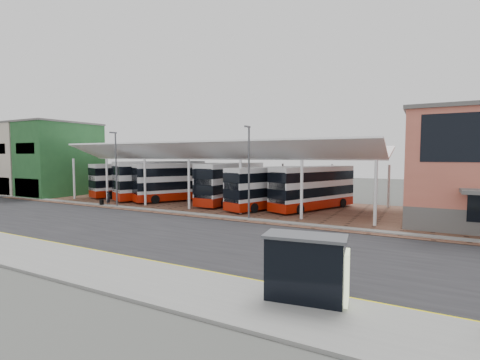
# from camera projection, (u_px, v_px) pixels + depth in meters

# --- Properties ---
(ground) EXTENTS (140.00, 140.00, 0.00)m
(ground) POSITION_uv_depth(u_px,v_px,m) (186.00, 231.00, 25.52)
(ground) COLOR #444642
(road) EXTENTS (120.00, 14.00, 0.02)m
(road) POSITION_uv_depth(u_px,v_px,m) (178.00, 234.00, 24.64)
(road) COLOR black
(road) RESTS_ON ground
(forecourt) EXTENTS (72.00, 16.00, 0.06)m
(forecourt) POSITION_uv_depth(u_px,v_px,m) (278.00, 209.00, 36.01)
(forecourt) COLOR brown
(forecourt) RESTS_ON ground
(sidewalk) EXTENTS (120.00, 4.00, 0.14)m
(sidewalk) POSITION_uv_depth(u_px,v_px,m) (78.00, 264.00, 17.60)
(sidewalk) COLOR gray
(sidewalk) RESTS_ON ground
(north_kerb) EXTENTS (120.00, 0.80, 0.14)m
(north_kerb) POSITION_uv_depth(u_px,v_px,m) (228.00, 217.00, 30.97)
(north_kerb) COLOR gray
(north_kerb) RESTS_ON ground
(yellow_line_near) EXTENTS (120.00, 0.12, 0.01)m
(yellow_line_near) POSITION_uv_depth(u_px,v_px,m) (110.00, 255.00, 19.36)
(yellow_line_near) COLOR #F0E300
(yellow_line_near) RESTS_ON road
(yellow_line_far) EXTENTS (120.00, 0.12, 0.01)m
(yellow_line_far) POSITION_uv_depth(u_px,v_px,m) (114.00, 254.00, 19.62)
(yellow_line_far) COLOR #F0E300
(yellow_line_far) RESTS_ON road
(canopy) EXTENTS (37.00, 11.63, 7.07)m
(canopy) POSITION_uv_depth(u_px,v_px,m) (217.00, 154.00, 40.20)
(canopy) COLOR white
(canopy) RESTS_ON ground
(shop_green) EXTENTS (6.40, 10.20, 10.22)m
(shop_green) POSITION_uv_depth(u_px,v_px,m) (61.00, 159.00, 48.93)
(shop_green) COLOR #27602E
(shop_green) RESTS_ON ground
(shop_cream) EXTENTS (6.40, 10.20, 10.22)m
(shop_cream) POSITION_uv_depth(u_px,v_px,m) (33.00, 159.00, 51.99)
(shop_cream) COLOR beige
(shop_cream) RESTS_ON ground
(shop_brick) EXTENTS (6.40, 10.20, 10.22)m
(shop_brick) POSITION_uv_depth(u_px,v_px,m) (9.00, 158.00, 55.05)
(shop_brick) COLOR brown
(shop_brick) RESTS_ON ground
(lamp_west) EXTENTS (0.16, 0.90, 8.07)m
(lamp_west) POSITION_uv_depth(u_px,v_px,m) (116.00, 167.00, 37.32)
(lamp_west) COLOR #4F5156
(lamp_west) RESTS_ON ground
(lamp_east) EXTENTS (0.16, 0.90, 8.07)m
(lamp_east) POSITION_uv_depth(u_px,v_px,m) (249.00, 170.00, 29.79)
(lamp_east) COLOR #4F5156
(lamp_east) RESTS_ON ground
(bus_0) EXTENTS (5.84, 10.98, 4.44)m
(bus_0) POSITION_uv_depth(u_px,v_px,m) (132.00, 180.00, 47.49)
(bus_0) COLOR white
(bus_0) RESTS_ON forecourt
(bus_1) EXTENTS (7.01, 11.74, 4.79)m
(bus_1) POSITION_uv_depth(u_px,v_px,m) (161.00, 180.00, 44.27)
(bus_1) COLOR white
(bus_1) RESTS_ON forecourt
(bus_2) EXTENTS (7.71, 10.90, 4.57)m
(bus_2) POSITION_uv_depth(u_px,v_px,m) (180.00, 182.00, 42.56)
(bus_2) COLOR white
(bus_2) RESTS_ON forecourt
(bus_3) EXTENTS (3.17, 11.35, 4.64)m
(bus_3) POSITION_uv_depth(u_px,v_px,m) (231.00, 183.00, 40.25)
(bus_3) COLOR white
(bus_3) RESTS_ON forecourt
(bus_4) EXTENTS (5.74, 10.66, 4.31)m
(bus_4) POSITION_uv_depth(u_px,v_px,m) (269.00, 188.00, 36.34)
(bus_4) COLOR white
(bus_4) RESTS_ON forecourt
(bus_5) EXTENTS (6.37, 10.81, 4.40)m
(bus_5) POSITION_uv_depth(u_px,v_px,m) (313.00, 188.00, 35.53)
(bus_5) COLOR white
(bus_5) RESTS_ON forecourt
(pedestrian) EXTENTS (0.49, 0.64, 1.57)m
(pedestrian) POSITION_uv_depth(u_px,v_px,m) (108.00, 198.00, 38.55)
(pedestrian) COLOR black
(pedestrian) RESTS_ON forecourt
(suitcase) EXTENTS (0.39, 0.28, 0.67)m
(suitcase) POSITION_uv_depth(u_px,v_px,m) (102.00, 202.00, 38.38)
(suitcase) COLOR black
(suitcase) RESTS_ON forecourt
(bus_shelter) EXTENTS (3.24, 1.83, 2.47)m
(bus_shelter) POSITION_uv_depth(u_px,v_px,m) (311.00, 262.00, 12.64)
(bus_shelter) COLOR black
(bus_shelter) RESTS_ON sidewalk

